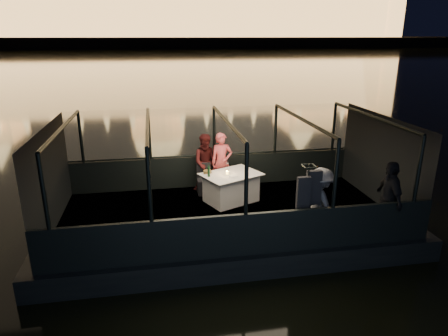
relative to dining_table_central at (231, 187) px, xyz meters
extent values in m
plane|color=black|center=(-0.25, 79.26, -0.89)|extent=(500.00, 500.00, 0.00)
cube|color=black|center=(-0.25, -0.74, -0.89)|extent=(8.60, 4.40, 1.00)
cube|color=black|center=(-0.25, -0.74, -0.41)|extent=(8.00, 4.00, 0.04)
cube|color=black|center=(-0.25, 1.26, 0.06)|extent=(8.00, 0.08, 0.90)
cube|color=black|center=(-0.25, -2.74, 0.06)|extent=(8.00, 0.08, 0.90)
cube|color=#423D33|center=(-0.25, 209.26, 0.11)|extent=(400.00, 140.00, 6.00)
cube|color=silver|center=(0.00, 0.00, 0.00)|extent=(1.75, 1.55, 0.77)
cube|color=black|center=(-0.62, 0.64, 0.06)|extent=(0.39, 0.39, 0.83)
cube|color=black|center=(-0.11, 0.67, 0.06)|extent=(0.43, 0.43, 0.86)
imported|color=#EF565B|center=(-0.10, 0.85, 0.36)|extent=(0.61, 0.41, 1.65)
imported|color=#411212|center=(-0.51, 0.90, 0.36)|extent=(0.83, 0.67, 1.63)
imported|color=silver|center=(1.50, -2.24, 0.47)|extent=(0.82, 1.13, 1.56)
imported|color=black|center=(2.97, -2.43, 0.47)|extent=(0.51, 1.03, 1.70)
cylinder|color=#133519|center=(-0.60, -0.11, 0.53)|extent=(0.08, 0.08, 0.31)
cylinder|color=brown|center=(-0.60, 0.14, 0.42)|extent=(0.25, 0.25, 0.09)
cylinder|color=yellow|center=(-0.11, 0.00, 0.42)|extent=(0.07, 0.07, 0.09)
cylinder|color=white|center=(0.01, -0.20, 0.39)|extent=(0.24, 0.24, 0.01)
cylinder|color=white|center=(-0.57, 0.14, 0.39)|extent=(0.30, 0.30, 0.02)
camera|label=1|loc=(-1.90, -9.60, 3.79)|focal=32.00mm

